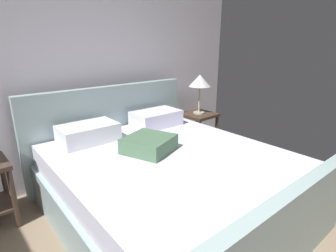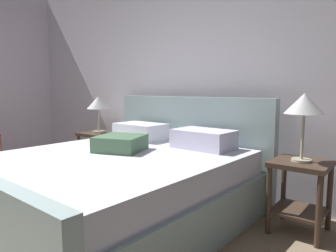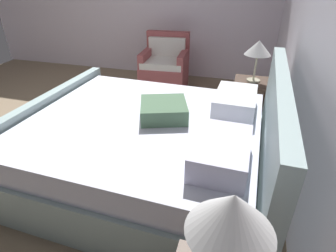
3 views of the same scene
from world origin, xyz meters
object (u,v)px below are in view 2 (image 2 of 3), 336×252
at_px(nightstand_right, 300,185).
at_px(table_lamp_left, 98,104).
at_px(bed, 120,184).
at_px(nightstand_left, 99,147).
at_px(table_lamp_right, 304,106).

bearing_deg(nightstand_right, table_lamp_left, 177.81).
relative_size(bed, table_lamp_left, 4.80).
xyz_separation_m(nightstand_left, table_lamp_left, (-0.00, 0.00, 0.58)).
relative_size(bed, nightstand_right, 3.87).
bearing_deg(bed, nightstand_left, 146.77).
height_order(nightstand_left, table_lamp_left, table_lamp_left).
xyz_separation_m(nightstand_right, nightstand_left, (-2.66, 0.10, 0.00)).
distance_m(nightstand_right, table_lamp_right, 0.65).
relative_size(nightstand_right, table_lamp_right, 1.08).
relative_size(table_lamp_right, nightstand_left, 0.93).
xyz_separation_m(table_lamp_right, table_lamp_left, (-2.66, 0.10, -0.07)).
bearing_deg(table_lamp_left, nightstand_right, -2.19).
xyz_separation_m(bed, table_lamp_left, (-1.33, 0.87, 0.65)).
distance_m(bed, nightstand_left, 1.59).
bearing_deg(table_lamp_right, nightstand_right, -135.00).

